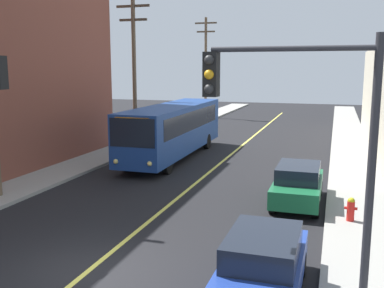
% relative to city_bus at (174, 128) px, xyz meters
% --- Properties ---
extents(ground_plane, '(120.00, 120.00, 0.00)m').
position_rel_city_bus_xyz_m(ground_plane, '(3.14, -15.39, -1.82)').
color(ground_plane, black).
extents(sidewalk_left, '(2.50, 90.00, 0.15)m').
position_rel_city_bus_xyz_m(sidewalk_left, '(-4.11, -5.39, -1.74)').
color(sidewalk_left, gray).
rests_on(sidewalk_left, ground).
extents(sidewalk_right, '(2.50, 90.00, 0.15)m').
position_rel_city_bus_xyz_m(sidewalk_right, '(10.39, -5.39, -1.74)').
color(sidewalk_right, gray).
rests_on(sidewalk_right, ground).
extents(lane_stripe_center, '(0.16, 60.00, 0.01)m').
position_rel_city_bus_xyz_m(lane_stripe_center, '(3.14, -0.39, -1.81)').
color(lane_stripe_center, '#D8CC4C').
rests_on(lane_stripe_center, ground).
extents(city_bus, '(2.67, 12.18, 3.20)m').
position_rel_city_bus_xyz_m(city_bus, '(0.00, 0.00, 0.00)').
color(city_bus, navy).
rests_on(city_bus, ground).
extents(parked_car_blue, '(1.82, 4.40, 1.62)m').
position_rel_city_bus_xyz_m(parked_car_blue, '(7.86, -15.35, -0.98)').
color(parked_car_blue, navy).
rests_on(parked_car_blue, ground).
extents(parked_car_green, '(1.82, 4.40, 1.62)m').
position_rel_city_bus_xyz_m(parked_car_green, '(8.02, -7.42, -0.98)').
color(parked_car_green, '#196038').
rests_on(parked_car_green, ground).
extents(utility_pole_mid, '(2.40, 0.28, 9.98)m').
position_rel_city_bus_xyz_m(utility_pole_mid, '(-4.10, 3.31, 3.82)').
color(utility_pole_mid, brown).
rests_on(utility_pole_mid, sidewalk_left).
extents(utility_pole_far, '(2.40, 0.28, 10.57)m').
position_rel_city_bus_xyz_m(utility_pole_far, '(-4.43, 22.26, 4.13)').
color(utility_pole_far, brown).
rests_on(utility_pole_far, sidewalk_left).
extents(traffic_signal_right_corner, '(3.75, 0.48, 6.00)m').
position_rel_city_bus_xyz_m(traffic_signal_right_corner, '(8.55, -15.47, 2.49)').
color(traffic_signal_right_corner, '#2D2D33').
rests_on(traffic_signal_right_corner, sidewalk_right).
extents(fire_hydrant, '(0.44, 0.26, 0.84)m').
position_rel_city_bus_xyz_m(fire_hydrant, '(9.99, -9.33, -1.23)').
color(fire_hydrant, red).
rests_on(fire_hydrant, sidewalk_right).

